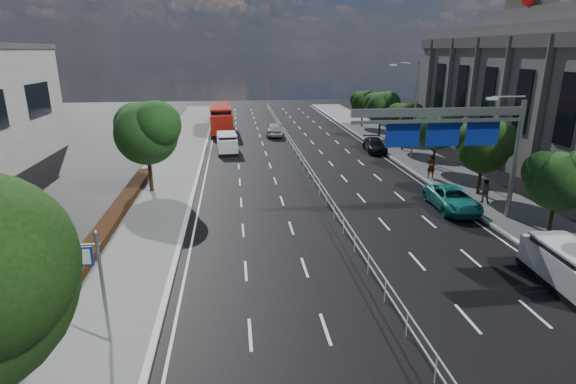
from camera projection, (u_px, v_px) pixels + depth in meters
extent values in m
plane|color=black|center=(398.00, 324.00, 17.03)|extent=(160.00, 160.00, 0.00)
cube|color=slate|center=(81.00, 345.00, 15.69)|extent=(5.00, 140.00, 0.14)
cube|color=silver|center=(154.00, 340.00, 15.97)|extent=(0.25, 140.00, 0.15)
cube|color=silver|center=(305.00, 160.00, 38.02)|extent=(0.05, 85.00, 0.05)
cube|color=silver|center=(305.00, 165.00, 38.16)|extent=(0.05, 85.00, 0.05)
cube|color=black|center=(74.00, 273.00, 20.12)|extent=(1.00, 36.00, 0.44)
cylinder|color=gray|center=(104.00, 292.00, 15.19)|extent=(0.12, 0.12, 4.20)
sphere|color=gray|center=(95.00, 233.00, 14.54)|extent=(0.18, 0.18, 0.18)
cylinder|color=gray|center=(79.00, 245.00, 14.60)|extent=(1.30, 0.07, 0.07)
cube|color=navy|center=(72.00, 257.00, 14.68)|extent=(1.35, 0.06, 0.68)
cube|color=white|center=(72.00, 257.00, 14.71)|extent=(1.20, 0.01, 0.54)
cube|color=white|center=(71.00, 257.00, 14.65)|extent=(1.20, 0.01, 0.54)
cylinder|color=gray|center=(515.00, 162.00, 26.62)|extent=(0.28, 0.28, 7.20)
cube|color=gray|center=(440.00, 112.00, 25.14)|extent=(10.20, 0.25, 0.45)
cube|color=gray|center=(439.00, 121.00, 25.29)|extent=(10.20, 0.18, 0.18)
cylinder|color=gray|center=(509.00, 97.00, 25.36)|extent=(2.00, 0.10, 0.10)
cube|color=silver|center=(492.00, 99.00, 25.28)|extent=(0.60, 0.25, 0.15)
cube|color=navy|center=(482.00, 133.00, 26.03)|extent=(2.00, 0.08, 1.40)
cube|color=white|center=(482.00, 133.00, 26.08)|extent=(1.80, 0.02, 1.20)
cube|color=navy|center=(443.00, 134.00, 25.75)|extent=(2.00, 0.08, 1.40)
cube|color=white|center=(442.00, 134.00, 25.80)|extent=(1.80, 0.02, 1.20)
cube|color=navy|center=(403.00, 135.00, 25.48)|extent=(2.00, 0.08, 1.40)
cube|color=white|center=(402.00, 135.00, 25.52)|extent=(1.80, 0.02, 1.20)
cylinder|color=gray|center=(415.00, 111.00, 41.52)|extent=(0.16, 0.16, 9.00)
cylinder|color=gray|center=(406.00, 63.00, 40.08)|extent=(0.10, 2.40, 0.10)
cube|color=silver|center=(393.00, 65.00, 39.99)|extent=(0.60, 0.25, 0.15)
cube|color=#4C4947|center=(512.00, 41.00, 36.59)|extent=(0.40, 36.00, 1.00)
cylinder|color=black|center=(150.00, 169.00, 32.15)|extent=(0.28, 0.28, 3.50)
sphere|color=#103411|center=(146.00, 134.00, 31.37)|extent=(4.40, 4.40, 4.40)
sphere|color=#103411|center=(157.00, 125.00, 30.64)|extent=(3.30, 3.30, 3.30)
sphere|color=#103411|center=(136.00, 124.00, 31.74)|extent=(3.08, 3.08, 3.08)
cylinder|color=black|center=(552.00, 215.00, 24.55)|extent=(0.21, 0.21, 2.60)
sphere|color=#103411|center=(558.00, 181.00, 23.97)|extent=(3.20, 3.20, 3.20)
sphere|color=#103411|center=(544.00, 172.00, 24.23)|extent=(2.24, 2.24, 2.24)
cylinder|color=black|center=(480.00, 177.00, 31.62)|extent=(0.22, 0.22, 2.80)
sphere|color=black|center=(484.00, 148.00, 30.99)|extent=(3.50, 3.50, 3.50)
sphere|color=black|center=(499.00, 141.00, 30.41)|extent=(2.62, 2.62, 2.62)
sphere|color=black|center=(472.00, 140.00, 31.28)|extent=(2.45, 2.45, 2.45)
cylinder|color=black|center=(434.00, 154.00, 38.73)|extent=(0.22, 0.22, 2.70)
sphere|color=#103411|center=(436.00, 131.00, 38.13)|extent=(3.30, 3.30, 3.30)
sphere|color=#103411|center=(447.00, 125.00, 37.57)|extent=(2.48, 2.48, 2.47)
sphere|color=#103411|center=(428.00, 125.00, 38.40)|extent=(2.31, 2.31, 2.31)
cylinder|color=black|center=(403.00, 138.00, 45.83)|extent=(0.21, 0.21, 2.65)
sphere|color=black|center=(404.00, 119.00, 45.24)|extent=(3.20, 3.20, 3.20)
sphere|color=black|center=(413.00, 114.00, 44.70)|extent=(2.40, 2.40, 2.40)
sphere|color=black|center=(397.00, 114.00, 45.50)|extent=(2.24, 2.24, 2.24)
cylinder|color=black|center=(380.00, 125.00, 52.90)|extent=(0.23, 0.23, 2.85)
sphere|color=#103411|center=(381.00, 107.00, 52.26)|extent=(3.60, 3.60, 3.60)
sphere|color=#103411|center=(389.00, 103.00, 51.66)|extent=(2.70, 2.70, 2.70)
sphere|color=#103411|center=(374.00, 103.00, 52.56)|extent=(2.52, 2.52, 2.52)
cylinder|color=black|center=(362.00, 117.00, 60.04)|extent=(0.21, 0.21, 2.60)
sphere|color=black|center=(363.00, 103.00, 59.45)|extent=(3.10, 3.10, 3.10)
sphere|color=black|center=(369.00, 99.00, 58.93)|extent=(2.32, 2.33, 2.32)
sphere|color=black|center=(358.00, 99.00, 59.71)|extent=(2.17, 2.17, 2.17)
cube|color=black|center=(227.00, 151.00, 45.45)|extent=(2.20, 4.60, 0.32)
cube|color=white|center=(227.00, 143.00, 45.22)|extent=(2.16, 4.51, 1.33)
cube|color=black|center=(227.00, 137.00, 45.02)|extent=(1.93, 3.27, 0.59)
cube|color=white|center=(227.00, 134.00, 44.93)|extent=(2.02, 3.54, 0.12)
cylinder|color=black|center=(220.00, 153.00, 43.90)|extent=(0.32, 0.68, 0.66)
cylinder|color=black|center=(236.00, 152.00, 44.17)|extent=(0.32, 0.68, 0.66)
cylinder|color=black|center=(219.00, 147.00, 46.63)|extent=(0.32, 0.68, 0.66)
cylinder|color=black|center=(234.00, 146.00, 46.90)|extent=(0.32, 0.68, 0.66)
cube|color=black|center=(221.00, 131.00, 56.91)|extent=(3.14, 11.22, 0.33)
cube|color=#9E140B|center=(221.00, 119.00, 56.48)|extent=(3.08, 11.00, 2.26)
cube|color=black|center=(220.00, 110.00, 56.14)|extent=(2.73, 7.94, 1.00)
cube|color=#9E140B|center=(220.00, 106.00, 55.99)|extent=(2.87, 8.60, 0.20)
cylinder|color=black|center=(213.00, 134.00, 53.31)|extent=(0.32, 0.70, 0.68)
cylinder|color=black|center=(231.00, 134.00, 53.65)|extent=(0.32, 0.70, 0.68)
cylinder|color=black|center=(212.00, 125.00, 60.07)|extent=(0.32, 0.70, 0.68)
cylinder|color=black|center=(229.00, 125.00, 60.41)|extent=(0.32, 0.70, 0.68)
imported|color=#B1B2B8|center=(275.00, 129.00, 54.09)|extent=(2.48, 5.00, 1.64)
imported|color=black|center=(219.00, 115.00, 65.85)|extent=(2.11, 4.76, 1.52)
cube|color=black|center=(563.00, 281.00, 19.83)|extent=(2.22, 4.59, 0.30)
cube|color=silver|center=(566.00, 266.00, 19.61)|extent=(2.18, 4.50, 1.26)
cube|color=black|center=(569.00, 253.00, 19.42)|extent=(1.94, 3.27, 0.56)
cube|color=silver|center=(570.00, 247.00, 19.33)|extent=(2.03, 3.54, 0.11)
cylinder|color=black|center=(567.00, 296.00, 18.37)|extent=(0.31, 0.65, 0.63)
cylinder|color=black|center=(528.00, 264.00, 21.12)|extent=(0.31, 0.65, 0.63)
cylinder|color=black|center=(560.00, 263.00, 21.19)|extent=(0.31, 0.65, 0.63)
imported|color=#1A7672|center=(453.00, 199.00, 29.09)|extent=(2.64, 5.24, 1.42)
imported|color=black|center=(375.00, 145.00, 45.72)|extent=(2.28, 4.77, 1.34)
imported|color=gray|center=(431.00, 166.00, 35.75)|extent=(0.68, 0.45, 1.86)
imported|color=gray|center=(485.00, 191.00, 29.97)|extent=(0.97, 0.93, 1.58)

